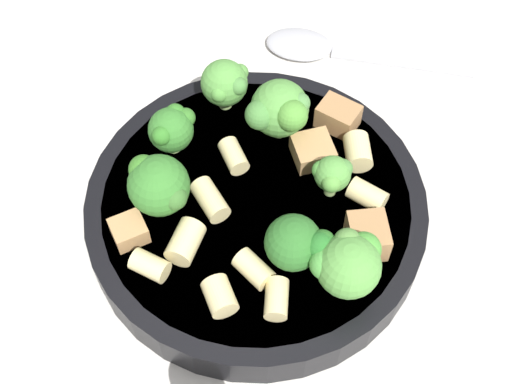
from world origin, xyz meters
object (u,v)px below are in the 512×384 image
Objects in this scene: pasta_bowl at (256,210)px; spoon at (326,49)px; chicken_chunk_1 at (367,236)px; broccoli_floret_1 at (225,84)px; rigatoni_4 at (210,200)px; broccoli_floret_4 at (348,263)px; broccoli_floret_5 at (158,185)px; rigatoni_7 at (232,156)px; rigatoni_1 at (185,242)px; rigatoni_2 at (254,269)px; rigatoni_6 at (277,299)px; broccoli_floret_0 at (332,174)px; broccoli_floret_3 at (172,129)px; chicken_chunk_0 at (313,151)px; chicken_chunk_3 at (129,231)px; chicken_chunk_2 at (338,116)px; rigatoni_0 at (150,266)px; broccoli_floret_6 at (280,110)px; broccoli_floret_2 at (304,241)px; rigatoni_3 at (220,296)px; rigatoni_5 at (367,195)px; rigatoni_8 at (361,156)px.

pasta_bowl is 0.17m from spoon.
pasta_bowl is at bearing -141.57° from chicken_chunk_1.
rigatoni_4 is at bearing -31.57° from broccoli_floret_1.
broccoli_floret_4 is at bearing 15.37° from pasta_bowl.
rigatoni_7 is at bearing 102.74° from broccoli_floret_5.
rigatoni_1 reaches higher than pasta_bowl.
rigatoni_6 is at bearing 8.97° from rigatoni_2.
broccoli_floret_0 is 0.11m from broccoli_floret_3.
chicken_chunk_3 is (0.00, -0.13, -0.00)m from chicken_chunk_0.
rigatoni_7 is at bearing 106.03° from chicken_chunk_3.
rigatoni_6 is (0.02, 0.00, -0.00)m from rigatoni_2.
spoon is at bearing 118.12° from chicken_chunk_3.
rigatoni_1 is 0.96× the size of chicken_chunk_2.
rigatoni_1 is 0.11m from chicken_chunk_1.
rigatoni_0 is at bearing -44.22° from broccoli_floret_1.
broccoli_floret_1 is 0.12m from chicken_chunk_3.
rigatoni_2 is at bearing -35.04° from broccoli_floret_6.
broccoli_floret_2 reaches higher than rigatoni_3.
rigatoni_2 is 0.89× the size of chicken_chunk_2.
rigatoni_5 is 1.16× the size of chicken_chunk_3.
broccoli_floret_1 is at bearing 166.28° from rigatoni_6.
broccoli_floret_2 is 0.06m from rigatoni_5.
rigatoni_7 is at bearing 46.43° from broccoli_floret_3.
broccoli_floret_6 is at bearing 144.96° from rigatoni_2.
rigatoni_4 is 1.20× the size of rigatoni_7.
rigatoni_8 is at bearing 157.49° from rigatoni_5.
rigatoni_0 is (0.08, -0.05, -0.01)m from broccoli_floret_3.
rigatoni_4 is at bearing -108.23° from broccoli_floret_0.
rigatoni_3 reaches higher than rigatoni_6.
broccoli_floret_3 is at bearing 135.53° from chicken_chunk_3.
chicken_chunk_0 is 0.17× the size of spoon.
pasta_bowl is 9.35× the size of rigatoni_2.
spoon is (-0.17, 0.15, -0.03)m from rigatoni_2.
rigatoni_8 is (-0.07, 0.10, 0.00)m from rigatoni_6.
broccoli_floret_4 is 1.02× the size of broccoli_floret_5.
spoon is at bearing 153.18° from broccoli_floret_4.
chicken_chunk_3 is at bearing -61.88° from spoon.
broccoli_floret_1 is 1.88× the size of rigatoni_3.
broccoli_floret_0 reaches higher than chicken_chunk_1.
rigatoni_2 is at bearing 45.05° from chicken_chunk_3.
broccoli_floret_1 is 0.09m from rigatoni_4.
rigatoni_8 is (-0.05, 0.13, 0.00)m from rigatoni_3.
broccoli_floret_4 is (0.16, 0.01, 0.00)m from broccoli_floret_1.
rigatoni_3 is 0.81× the size of chicken_chunk_1.
rigatoni_2 and rigatoni_4 have the same top height.
broccoli_floret_5 is 0.04m from rigatoni_1.
broccoli_floret_1 is at bearing 162.42° from rigatoni_2.
broccoli_floret_1 is at bearing 175.74° from broccoli_floret_2.
broccoli_floret_2 is 0.09m from rigatoni_8.
rigatoni_0 reaches higher than pasta_bowl.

